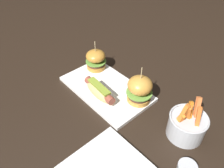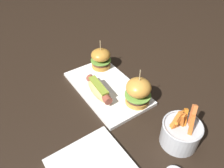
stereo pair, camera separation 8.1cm
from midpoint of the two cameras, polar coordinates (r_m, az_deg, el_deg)
The scene contains 6 objects.
ground_plane at distance 0.87m, azimuth 1.31°, elevation -1.55°, with size 3.00×3.00×0.00m, color black.
platter_main at distance 0.86m, azimuth 1.32°, elevation -1.20°, with size 0.36×0.21×0.01m, color white.
hot_dog at distance 0.81m, azimuth -0.71°, elevation -1.58°, with size 0.16×0.06×0.05m.
slider_left at distance 0.94m, azimuth -0.52°, elevation 6.70°, with size 0.09×0.09×0.13m.
slider_right at distance 0.77m, azimuth 9.92°, elevation -2.08°, with size 0.10×0.10×0.15m.
fries_bucket at distance 0.71m, azimuth 20.85°, elevation -12.12°, with size 0.12×0.12×0.14m.
Camera 2 is at (0.55, -0.35, 0.58)m, focal length 34.56 mm.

